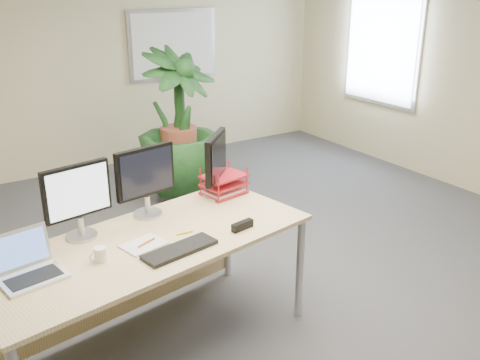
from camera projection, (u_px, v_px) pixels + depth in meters
floor at (266, 311)px, 4.10m from camera, size 8.00×8.00×0.00m
back_wall at (87, 66)px, 6.79m from camera, size 7.00×0.04×2.70m
whiteboard at (173, 45)px, 7.29m from camera, size 1.30×0.04×0.95m
window at (382, 46)px, 7.11m from camera, size 0.04×1.30×1.55m
desk at (139, 259)px, 3.54m from camera, size 2.28×1.27×0.83m
floor_plant at (179, 138)px, 5.86m from camera, size 1.11×1.11×1.50m
monitor_left at (78, 197)px, 3.34m from camera, size 0.44×0.20×0.49m
monitor_right at (146, 177)px, 3.66m from camera, size 0.45×0.20×0.50m
monitor_dark at (216, 162)px, 3.97m from camera, size 0.34×0.34×0.50m
laptop at (28, 266)px, 2.97m from camera, size 0.39×0.35×0.24m
keyboard at (180, 249)px, 3.25m from camera, size 0.50×0.24×0.03m
coffee_mug at (100, 254)px, 3.14m from camera, size 0.11×0.08×0.08m
spiral_notebook at (144, 245)px, 3.33m from camera, size 0.29×0.25×0.01m
orange_pen at (147, 242)px, 3.33m from camera, size 0.14×0.07×0.01m
yellow_highlighter at (185, 233)px, 3.48m from camera, size 0.11×0.03×0.02m
letter_tray at (224, 186)px, 4.11m from camera, size 0.35×0.29×0.15m
stapler at (242, 226)px, 3.54m from camera, size 0.17×0.07×0.05m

